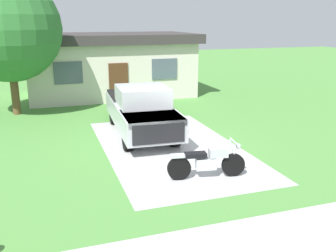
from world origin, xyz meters
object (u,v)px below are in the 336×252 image
Objects in this scene: shade_tree at (8,29)px; neighbor_house at (110,64)px; pickup_truck at (140,109)px; motorcycle at (207,162)px.

shade_tree reaches higher than neighbor_house.
pickup_truck is 8.27m from neighbor_house.
shade_tree is at bearing 134.48° from pickup_truck.
shade_tree is at bearing 119.33° from motorcycle.
motorcycle is 11.51m from shade_tree.
motorcycle is 13.07m from neighbor_house.
pickup_truck is 0.60× the size of neighbor_house.
shade_tree is at bearing -145.76° from neighbor_house.
motorcycle is at bearing -88.37° from neighbor_house.
motorcycle is 0.39× the size of pickup_truck.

